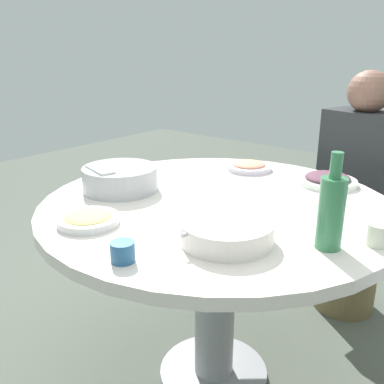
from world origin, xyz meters
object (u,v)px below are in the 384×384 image
at_px(round_dining_table, 216,239).
at_px(tea_cup_near, 123,252).
at_px(green_bottle, 331,211).
at_px(dish_shrimp, 249,166).
at_px(stool_for_diner_right, 346,268).
at_px(dish_eggplant, 328,180).
at_px(dish_noodles, 88,219).
at_px(soup_bowl, 227,232).
at_px(diner_right, 360,167).
at_px(tea_cup_far, 378,235).
at_px(rice_bowl, 120,178).

bearing_deg(round_dining_table, tea_cup_near, 8.70).
height_order(round_dining_table, green_bottle, green_bottle).
bearing_deg(dish_shrimp, round_dining_table, 17.19).
height_order(green_bottle, stool_for_diner_right, green_bottle).
bearing_deg(stool_for_diner_right, dish_eggplant, 0.87).
bearing_deg(stool_for_diner_right, dish_shrimp, -40.61).
bearing_deg(dish_shrimp, tea_cup_near, 12.59).
bearing_deg(stool_for_diner_right, round_dining_table, -14.91).
xyz_separation_m(round_dining_table, stool_for_diner_right, (-0.84, 0.22, -0.40)).
height_order(dish_eggplant, dish_noodles, dish_eggplant).
distance_m(soup_bowl, dish_noodles, 0.44).
bearing_deg(diner_right, round_dining_table, -14.91).
height_order(dish_noodles, diner_right, diner_right).
relative_size(soup_bowl, green_bottle, 1.04).
relative_size(round_dining_table, tea_cup_far, 20.07).
xyz_separation_m(rice_bowl, diner_right, (-0.97, 0.58, -0.06)).
relative_size(soup_bowl, dish_eggplant, 1.22).
distance_m(rice_bowl, dish_shrimp, 0.60).
distance_m(soup_bowl, dish_shrimp, 0.77).
xyz_separation_m(dish_shrimp, diner_right, (-0.41, 0.35, -0.03)).
bearing_deg(tea_cup_far, green_bottle, -44.55).
bearing_deg(rice_bowl, stool_for_diner_right, 148.92).
relative_size(rice_bowl, diner_right, 0.37).
bearing_deg(stool_for_diner_right, tea_cup_far, 21.41).
bearing_deg(rice_bowl, dish_eggplant, 133.85).
xyz_separation_m(rice_bowl, tea_cup_far, (-0.12, 0.92, -0.02)).
bearing_deg(tea_cup_near, stool_for_diner_right, 173.97).
distance_m(round_dining_table, rice_bowl, 0.43).
relative_size(round_dining_table, soup_bowl, 4.49).
relative_size(round_dining_table, dish_noodles, 6.50).
relative_size(soup_bowl, tea_cup_near, 4.41).
bearing_deg(tea_cup_far, tea_cup_near, -43.07).
bearing_deg(diner_right, tea_cup_far, 21.41).
height_order(soup_bowl, dish_shrimp, soup_bowl).
height_order(tea_cup_near, tea_cup_far, tea_cup_far).
bearing_deg(dish_noodles, stool_for_diner_right, 161.93).
bearing_deg(dish_noodles, rice_bowl, -148.96).
bearing_deg(dish_noodles, green_bottle, 115.61).
height_order(tea_cup_far, diner_right, diner_right).
height_order(dish_shrimp, stool_for_diner_right, dish_shrimp).
distance_m(dish_eggplant, dish_shrimp, 0.36).
distance_m(tea_cup_near, diner_right, 1.36).
bearing_deg(green_bottle, rice_bowl, -88.63).
xyz_separation_m(dish_eggplant, dish_noodles, (0.86, -0.42, -0.00)).
relative_size(round_dining_table, green_bottle, 4.66).
xyz_separation_m(rice_bowl, dish_noodles, (0.29, 0.17, -0.03)).
xyz_separation_m(dish_eggplant, diner_right, (-0.40, -0.01, -0.03)).
relative_size(soup_bowl, diner_right, 0.37).
xyz_separation_m(dish_eggplant, tea_cup_far, (0.45, 0.33, 0.01)).
height_order(dish_eggplant, diner_right, diner_right).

